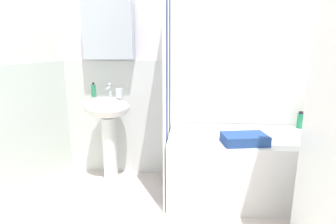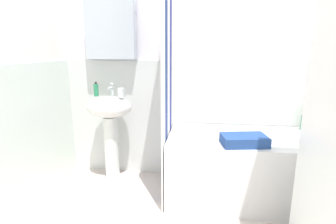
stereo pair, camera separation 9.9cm
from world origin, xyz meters
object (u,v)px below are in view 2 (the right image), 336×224
(toothbrush_cup, at_px, (121,93))
(conditioner_bottle, at_px, (315,119))
(lotion_bottle, at_px, (325,122))
(towel_folded, at_px, (244,140))
(sink, at_px, (110,120))
(bathtub, at_px, (254,168))
(soap_dispenser, at_px, (96,90))
(body_wash_bottle, at_px, (304,122))

(toothbrush_cup, height_order, conditioner_bottle, toothbrush_cup)
(lotion_bottle, bearing_deg, towel_folded, -147.98)
(sink, distance_m, towel_folded, 1.28)
(bathtub, xyz_separation_m, lotion_bottle, (0.66, 0.28, 0.37))
(toothbrush_cup, bearing_deg, soap_dispenser, 173.57)
(lotion_bottle, relative_size, towel_folded, 0.50)
(toothbrush_cup, bearing_deg, bathtub, -7.34)
(bathtub, distance_m, body_wash_bottle, 0.65)
(soap_dispenser, distance_m, towel_folded, 1.46)
(sink, xyz_separation_m, body_wash_bottle, (1.83, 0.10, 0.02))
(sink, relative_size, bathtub, 0.57)
(conditioner_bottle, distance_m, towel_folded, 0.84)
(towel_folded, bearing_deg, lotion_bottle, 32.02)
(lotion_bottle, xyz_separation_m, body_wash_bottle, (-0.19, -0.02, -0.00))
(sink, xyz_separation_m, toothbrush_cup, (0.12, -0.00, 0.27))
(conditioner_bottle, bearing_deg, bathtub, -155.53)
(lotion_bottle, relative_size, conditioner_bottle, 0.73)
(conditioner_bottle, relative_size, body_wash_bottle, 1.44)
(body_wash_bottle, xyz_separation_m, towel_folded, (-0.61, -0.48, -0.04))
(sink, relative_size, toothbrush_cup, 9.93)
(soap_dispenser, bearing_deg, bathtub, -7.18)
(body_wash_bottle, bearing_deg, soap_dispenser, -177.78)
(bathtub, bearing_deg, towel_folded, -123.02)
(soap_dispenser, distance_m, bathtub, 1.64)
(bathtub, relative_size, towel_folded, 4.38)
(conditioner_bottle, xyz_separation_m, body_wash_bottle, (-0.08, 0.01, -0.04))
(lotion_bottle, bearing_deg, soap_dispenser, -177.52)
(bathtub, bearing_deg, lotion_bottle, 23.32)
(bathtub, relative_size, body_wash_bottle, 9.23)
(toothbrush_cup, distance_m, lotion_bottle, 1.92)
(sink, relative_size, soap_dispenser, 6.10)
(body_wash_bottle, bearing_deg, conditioner_bottle, -9.73)
(soap_dispenser, distance_m, toothbrush_cup, 0.26)
(soap_dispenser, xyz_separation_m, conditioner_bottle, (2.06, 0.06, -0.24))
(bathtub, bearing_deg, conditioner_bottle, 24.47)
(soap_dispenser, relative_size, lotion_bottle, 0.82)
(soap_dispenser, bearing_deg, lotion_bottle, 2.48)
(conditioner_bottle, height_order, body_wash_bottle, conditioner_bottle)
(bathtub, distance_m, towel_folded, 0.41)
(sink, xyz_separation_m, lotion_bottle, (2.02, 0.12, 0.02))
(soap_dispenser, distance_m, conditioner_bottle, 2.07)
(sink, distance_m, toothbrush_cup, 0.30)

